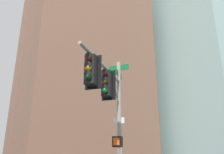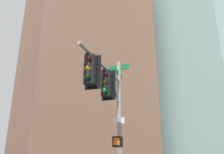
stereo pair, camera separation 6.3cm
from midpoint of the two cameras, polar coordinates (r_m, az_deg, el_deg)
The scene contains 5 objects.
signal_pole_assembly at distance 9.22m, azimuth -0.63°, elevation -5.31°, with size 3.17×3.00×6.17m.
building_brick_nearside at distance 57.19m, azimuth -6.24°, elevation 2.21°, with size 24.68×21.53×46.32m, color #845B47.
building_brick_midblock at distance 61.02m, azimuth 21.90°, elevation -2.99°, with size 17.73×18.38×35.99m, color #845B47.
building_glass_tower at distance 68.47m, azimuth 22.80°, elevation 6.07°, with size 31.13×25.98×59.82m, color #9EC6C1.
building_brick_farside at distance 71.79m, azimuth -13.14°, elevation 0.49°, with size 19.23×14.68×52.20m, color #845B47.
Camera 2 is at (4.93, 8.63, 1.82)m, focal length 39.61 mm.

